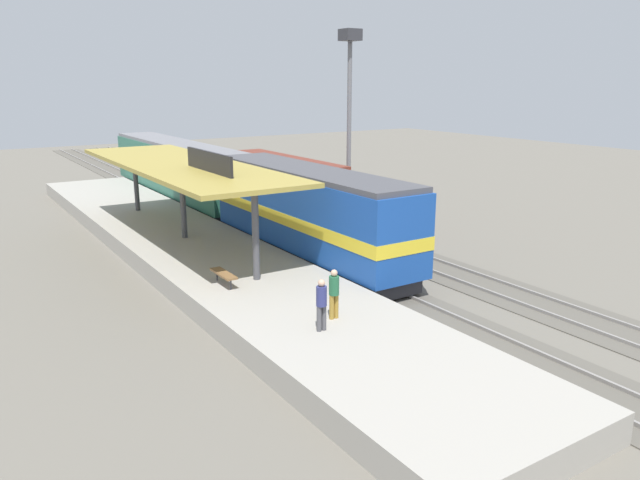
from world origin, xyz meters
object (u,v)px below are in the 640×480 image
Objects in this scene: locomotive at (308,214)px; person_waiting at (321,302)px; platform_bench at (224,274)px; passenger_carriage_single at (177,171)px; freight_car at (283,184)px; light_mast at (350,84)px; person_walking at (334,291)px.

locomotive is 8.44× the size of person_waiting.
platform_bench is 0.12× the size of locomotive.
freight_car is at bearing -58.01° from passenger_carriage_single.
locomotive is at bearing -135.68° from light_mast.
platform_bench is at bearing 97.46° from person_waiting.
light_mast is at bearing -53.09° from passenger_carriage_single.
light_mast is (3.20, -3.02, 6.43)m from freight_car.
person_walking is (-4.33, -26.64, -0.46)m from passenger_carriage_single.
passenger_carriage_single is at bearing 74.37° from platform_bench.
passenger_carriage_single is 8.69m from freight_car.
passenger_carriage_single is at bearing 121.99° from freight_car.
locomotive is 11.60m from freight_car.
locomotive is 0.72× the size of passenger_carriage_single.
person_waiting is at bearing -116.30° from freight_car.
platform_bench is at bearing -141.28° from light_mast.
light_mast is at bearing 52.33° from person_waiting.
light_mast is (13.80, 11.06, 7.05)m from platform_bench.
light_mast is (7.80, -10.38, 6.08)m from passenger_carriage_single.
passenger_carriage_single is (6.00, 21.45, 0.97)m from platform_bench.
platform_bench is 0.99× the size of person_walking.
person_walking is (-4.33, -8.64, -0.56)m from locomotive.
passenger_carriage_single is 1.71× the size of light_mast.
person_walking is at bearing -116.65° from locomotive.
passenger_carriage_single is 1.67× the size of freight_car.
passenger_carriage_single reaches higher than freight_car.
locomotive is at bearing -90.00° from passenger_carriage_single.
light_mast is 6.84× the size of person_walking.
passenger_carriage_single reaches higher than person_waiting.
freight_car reaches higher than person_waiting.
freight_car is 1.03× the size of light_mast.
person_waiting is (-9.84, -19.90, -0.12)m from freight_car.
light_mast reaches higher than locomotive.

